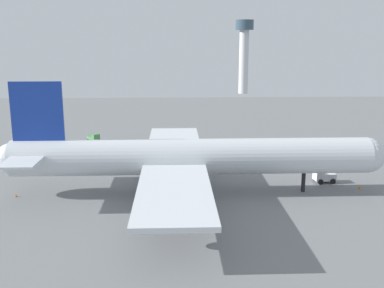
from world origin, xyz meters
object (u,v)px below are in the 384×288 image
object	(u,v)px
fuel_truck	(324,176)
safety_cone_tail	(16,195)
cargo_airplane	(190,157)
safety_cone_nose	(359,187)
control_tower	(244,49)
pushback_tractor	(94,138)

from	to	relation	value
fuel_truck	safety_cone_tail	world-z (taller)	fuel_truck
cargo_airplane	safety_cone_nose	distance (m)	31.32
control_tower	safety_cone_tail	bearing A→B (deg)	-112.23
fuel_truck	safety_cone_nose	xyz separation A→B (m)	(5.27, -4.01, -0.85)
fuel_truck	pushback_tractor	bearing A→B (deg)	144.15
cargo_airplane	safety_cone_tail	bearing A→B (deg)	-178.29
pushback_tractor	control_tower	distance (m)	124.88
pushback_tractor	safety_cone_nose	xyz separation A→B (m)	(54.44, -39.54, -0.86)
control_tower	cargo_airplane	bearing A→B (deg)	-101.95
cargo_airplane	fuel_truck	world-z (taller)	cargo_airplane
safety_cone_nose	control_tower	world-z (taller)	control_tower
pushback_tractor	safety_cone_nose	distance (m)	67.29
safety_cone_nose	safety_cone_tail	xyz separation A→B (m)	(-60.70, -1.83, -0.06)
pushback_tractor	safety_cone_tail	distance (m)	41.85
cargo_airplane	control_tower	bearing A→B (deg)	78.05
cargo_airplane	fuel_truck	distance (m)	26.44
pushback_tractor	safety_cone_nose	world-z (taller)	pushback_tractor
safety_cone_tail	control_tower	xyz separation A→B (m)	(61.82, 151.29, 21.59)
cargo_airplane	safety_cone_nose	bearing A→B (deg)	1.75
fuel_truck	control_tower	bearing A→B (deg)	87.48
safety_cone_tail	cargo_airplane	bearing A→B (deg)	1.71
fuel_truck	control_tower	xyz separation A→B (m)	(6.39, 145.45, 20.68)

